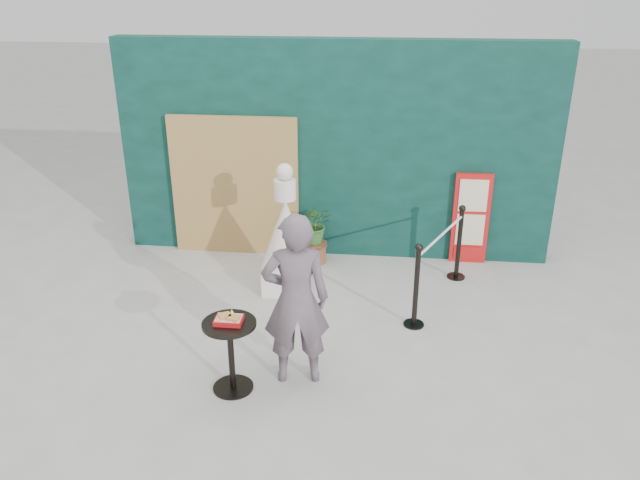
% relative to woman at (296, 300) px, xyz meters
% --- Properties ---
extents(ground, '(60.00, 60.00, 0.00)m').
position_rel_woman_xyz_m(ground, '(0.10, 0.02, -0.89)').
color(ground, '#ADAAA5').
rests_on(ground, ground).
extents(back_wall, '(6.00, 0.30, 3.00)m').
position_rel_woman_xyz_m(back_wall, '(0.10, 3.17, 0.61)').
color(back_wall, '#092B24').
rests_on(back_wall, ground).
extents(bamboo_fence, '(1.80, 0.08, 2.00)m').
position_rel_woman_xyz_m(bamboo_fence, '(-1.30, 2.96, 0.11)').
color(bamboo_fence, tan).
rests_on(bamboo_fence, ground).
extents(woman, '(0.72, 0.53, 1.79)m').
position_rel_woman_xyz_m(woman, '(0.00, 0.00, 0.00)').
color(woman, '#65575E').
rests_on(woman, ground).
extents(menu_board, '(0.50, 0.07, 1.30)m').
position_rel_woman_xyz_m(menu_board, '(2.00, 2.98, -0.24)').
color(menu_board, red).
rests_on(menu_board, ground).
extents(statue, '(0.66, 0.66, 1.69)m').
position_rel_woman_xyz_m(statue, '(-0.40, 1.88, -0.21)').
color(statue, white).
rests_on(statue, ground).
extents(cafe_table, '(0.52, 0.52, 0.75)m').
position_rel_woman_xyz_m(cafe_table, '(-0.60, -0.24, -0.40)').
color(cafe_table, black).
rests_on(cafe_table, ground).
extents(food_basket, '(0.26, 0.19, 0.11)m').
position_rel_woman_xyz_m(food_basket, '(-0.60, -0.24, -0.11)').
color(food_basket, red).
rests_on(food_basket, cafe_table).
extents(planter, '(0.51, 0.44, 0.87)m').
position_rel_woman_xyz_m(planter, '(-0.14, 2.72, -0.39)').
color(planter, brown).
rests_on(planter, ground).
extents(stanchion_barrier, '(0.84, 1.54, 1.03)m').
position_rel_woman_xyz_m(stanchion_barrier, '(1.51, 1.80, -0.40)').
color(stanchion_barrier, black).
rests_on(stanchion_barrier, ground).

